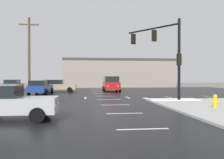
% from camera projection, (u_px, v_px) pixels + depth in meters
% --- Properties ---
extents(ground_plane, '(120.00, 120.00, 0.00)m').
position_uv_depth(ground_plane, '(107.00, 98.00, 23.11)').
color(ground_plane, slate).
extents(road_asphalt, '(44.00, 44.00, 0.02)m').
position_uv_depth(road_asphalt, '(107.00, 98.00, 23.11)').
color(road_asphalt, black).
rests_on(road_asphalt, ground_plane).
extents(snow_strip_curbside, '(4.00, 1.60, 0.06)m').
position_uv_depth(snow_strip_curbside, '(173.00, 99.00, 19.74)').
color(snow_strip_curbside, white).
rests_on(snow_strip_curbside, sidewalk_corner).
extents(lane_markings, '(36.15, 36.15, 0.01)m').
position_uv_depth(lane_markings, '(122.00, 99.00, 21.89)').
color(lane_markings, silver).
rests_on(lane_markings, road_asphalt).
extents(traffic_signal_mast, '(3.28, 4.80, 6.40)m').
position_uv_depth(traffic_signal_mast, '(163.00, 48.00, 20.26)').
color(traffic_signal_mast, black).
rests_on(traffic_signal_mast, sidewalk_corner).
extents(fire_hydrant, '(0.48, 0.26, 0.79)m').
position_uv_depth(fire_hydrant, '(215.00, 101.00, 14.79)').
color(fire_hydrant, gold).
rests_on(fire_hydrant, sidewalk_corner).
extents(strip_building_background, '(20.93, 8.00, 5.42)m').
position_uv_depth(strip_building_background, '(118.00, 73.00, 48.50)').
color(strip_building_background, gray).
rests_on(strip_building_background, ground_plane).
extents(sedan_tan, '(4.61, 2.20, 1.58)m').
position_uv_depth(sedan_tan, '(57.00, 86.00, 31.94)').
color(sedan_tan, tan).
rests_on(sedan_tan, road_asphalt).
extents(sedan_silver, '(4.56, 2.07, 1.58)m').
position_uv_depth(sedan_silver, '(2.00, 102.00, 11.12)').
color(sedan_silver, '#B7BABF').
rests_on(sedan_silver, road_asphalt).
extents(suv_red, '(2.24, 4.87, 2.03)m').
position_uv_depth(suv_red, '(111.00, 83.00, 33.20)').
color(suv_red, '#B21919').
rests_on(suv_red, road_asphalt).
extents(sedan_grey, '(2.10, 4.57, 1.58)m').
position_uv_depth(sedan_grey, '(13.00, 85.00, 34.45)').
color(sedan_grey, slate).
rests_on(sedan_grey, road_asphalt).
extents(sedan_blue, '(2.34, 4.65, 1.58)m').
position_uv_depth(sedan_blue, '(41.00, 87.00, 27.37)').
color(sedan_blue, navy).
rests_on(sedan_blue, road_asphalt).
extents(utility_pole_far, '(2.20, 0.28, 8.68)m').
position_uv_depth(utility_pole_far, '(29.00, 54.00, 27.65)').
color(utility_pole_far, brown).
rests_on(utility_pole_far, ground_plane).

